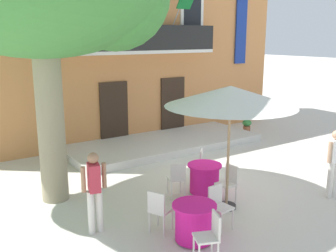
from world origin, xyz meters
TOP-DOWN VIEW (x-y plane):
  - ground_plane at (0.00, 0.00)m, footprint 120.00×120.00m
  - building_facade at (0.80, 6.99)m, footprint 13.00×5.09m
  - entrance_step_platform at (0.80, 3.61)m, footprint 7.05×2.78m
  - cafe_table_near_tree at (-2.34, -2.25)m, footprint 0.86×0.86m
  - cafe_chair_near_tree_0 at (-1.60, -2.10)m, footprint 0.43×0.43m
  - cafe_chair_near_tree_1 at (-2.75, -1.61)m, footprint 0.54×0.54m
  - cafe_chair_near_tree_2 at (-2.55, -2.97)m, footprint 0.52×0.52m
  - cafe_table_middle at (-0.68, -0.51)m, footprint 0.86×0.86m
  - cafe_chair_middle_0 at (-0.56, -1.26)m, footprint 0.43×0.43m
  - cafe_chair_middle_1 at (-0.20, 0.06)m, footprint 0.57×0.57m
  - cafe_chair_middle_2 at (-1.42, -0.35)m, footprint 0.51×0.51m
  - cafe_umbrella at (-0.81, -1.49)m, footprint 2.90×2.90m
  - ground_planter_left at (-3.08, 3.84)m, footprint 0.37×0.37m
  - ground_planter_right at (4.68, 3.35)m, footprint 0.37×0.37m
  - pedestrian_near_entrance at (1.79, -2.45)m, footprint 0.53×0.30m
  - pedestrian_by_tree at (-3.79, -0.87)m, footprint 0.53×0.38m

SIDE VIEW (x-z plane):
  - ground_plane at x=0.00m, z-range 0.00..0.00m
  - entrance_step_platform at x=0.80m, z-range 0.00..0.25m
  - ground_planter_left at x=-3.08m, z-range 0.03..0.55m
  - ground_planter_right at x=4.68m, z-range 0.04..0.62m
  - cafe_table_near_tree at x=-2.34m, z-range 0.01..0.77m
  - cafe_table_middle at x=-0.68m, z-range 0.01..0.77m
  - cafe_chair_near_tree_0 at x=-1.60m, z-range 0.07..0.98m
  - cafe_chair_near_tree_1 at x=-2.75m, z-range 0.07..0.98m
  - cafe_chair_near_tree_2 at x=-2.55m, z-range 0.07..0.98m
  - cafe_chair_middle_0 at x=-0.56m, z-range 0.07..0.98m
  - cafe_chair_middle_1 at x=-0.20m, z-range 0.07..0.98m
  - cafe_chair_middle_2 at x=-1.42m, z-range 0.07..0.98m
  - pedestrian_by_tree at x=-3.79m, z-range 0.11..1.80m
  - pedestrian_near_entrance at x=1.79m, z-range 0.11..1.81m
  - cafe_umbrella at x=-0.81m, z-range 1.19..4.04m
  - building_facade at x=0.80m, z-range 0.00..7.50m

